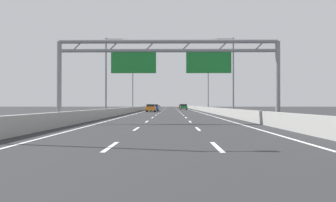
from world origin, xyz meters
The scene contains 48 objects.
ground_plane centered at (0.00, 100.00, 0.00)m, with size 260.00×260.00×0.00m, color #2D2D30.
lane_dash_left_1 centered at (-1.80, 12.50, 0.01)m, with size 0.16×3.00×0.01m, color white.
lane_dash_left_2 centered at (-1.80, 21.50, 0.01)m, with size 0.16×3.00×0.01m, color white.
lane_dash_left_3 centered at (-1.80, 30.50, 0.01)m, with size 0.16×3.00×0.01m, color white.
lane_dash_left_4 centered at (-1.80, 39.50, 0.01)m, with size 0.16×3.00×0.01m, color white.
lane_dash_left_5 centered at (-1.80, 48.50, 0.01)m, with size 0.16×3.00×0.01m, color white.
lane_dash_left_6 centered at (-1.80, 57.50, 0.01)m, with size 0.16×3.00×0.01m, color white.
lane_dash_left_7 centered at (-1.80, 66.50, 0.01)m, with size 0.16×3.00×0.01m, color white.
lane_dash_left_8 centered at (-1.80, 75.50, 0.01)m, with size 0.16×3.00×0.01m, color white.
lane_dash_left_9 centered at (-1.80, 84.50, 0.01)m, with size 0.16×3.00×0.01m, color white.
lane_dash_left_10 centered at (-1.80, 93.50, 0.01)m, with size 0.16×3.00×0.01m, color white.
lane_dash_left_11 centered at (-1.80, 102.50, 0.01)m, with size 0.16×3.00×0.01m, color white.
lane_dash_left_12 centered at (-1.80, 111.50, 0.01)m, with size 0.16×3.00×0.01m, color white.
lane_dash_left_13 centered at (-1.80, 120.50, 0.01)m, with size 0.16×3.00×0.01m, color white.
lane_dash_left_14 centered at (-1.80, 129.50, 0.01)m, with size 0.16×3.00×0.01m, color white.
lane_dash_left_15 centered at (-1.80, 138.50, 0.01)m, with size 0.16×3.00×0.01m, color white.
lane_dash_left_16 centered at (-1.80, 147.50, 0.01)m, with size 0.16×3.00×0.01m, color white.
lane_dash_left_17 centered at (-1.80, 156.50, 0.01)m, with size 0.16×3.00×0.01m, color white.
lane_dash_right_1 centered at (1.80, 12.50, 0.01)m, with size 0.16×3.00×0.01m, color white.
lane_dash_right_2 centered at (1.80, 21.50, 0.01)m, with size 0.16×3.00×0.01m, color white.
lane_dash_right_3 centered at (1.80, 30.50, 0.01)m, with size 0.16×3.00×0.01m, color white.
lane_dash_right_4 centered at (1.80, 39.50, 0.01)m, with size 0.16×3.00×0.01m, color white.
lane_dash_right_5 centered at (1.80, 48.50, 0.01)m, with size 0.16×3.00×0.01m, color white.
lane_dash_right_6 centered at (1.80, 57.50, 0.01)m, with size 0.16×3.00×0.01m, color white.
lane_dash_right_7 centered at (1.80, 66.50, 0.01)m, with size 0.16×3.00×0.01m, color white.
lane_dash_right_8 centered at (1.80, 75.50, 0.01)m, with size 0.16×3.00×0.01m, color white.
lane_dash_right_9 centered at (1.80, 84.50, 0.01)m, with size 0.16×3.00×0.01m, color white.
lane_dash_right_10 centered at (1.80, 93.50, 0.01)m, with size 0.16×3.00×0.01m, color white.
lane_dash_right_11 centered at (1.80, 102.50, 0.01)m, with size 0.16×3.00×0.01m, color white.
lane_dash_right_12 centered at (1.80, 111.50, 0.01)m, with size 0.16×3.00×0.01m, color white.
lane_dash_right_13 centered at (1.80, 120.50, 0.01)m, with size 0.16×3.00×0.01m, color white.
lane_dash_right_14 centered at (1.80, 129.50, 0.01)m, with size 0.16×3.00×0.01m, color white.
lane_dash_right_15 centered at (1.80, 138.50, 0.01)m, with size 0.16×3.00×0.01m, color white.
lane_dash_right_16 centered at (1.80, 147.50, 0.01)m, with size 0.16×3.00×0.01m, color white.
lane_dash_right_17 centered at (1.80, 156.50, 0.01)m, with size 0.16×3.00×0.01m, color white.
edge_line_left centered at (-5.25, 88.00, 0.01)m, with size 0.16×176.00×0.01m, color white.
edge_line_right centered at (5.25, 88.00, 0.01)m, with size 0.16×176.00×0.01m, color white.
barrier_left centered at (-6.90, 110.00, 0.47)m, with size 0.45×220.00×0.95m.
barrier_right centered at (6.90, 110.00, 0.47)m, with size 0.45×220.00×0.95m.
sign_gantry centered at (0.05, 27.69, 4.83)m, with size 16.87×0.36×6.36m.
streetlamp_left_mid centered at (-7.47, 44.28, 5.40)m, with size 2.58×0.28×9.50m.
streetlamp_right_mid centered at (7.47, 44.28, 5.40)m, with size 2.58×0.28×9.50m.
streetlamp_left_far centered at (-7.47, 74.63, 5.40)m, with size 2.58×0.28×9.50m.
streetlamp_right_far centered at (7.47, 74.63, 5.40)m, with size 2.58×0.28×9.50m.
red_car centered at (3.82, 131.07, 0.76)m, with size 1.83×4.12×1.47m.
orange_car centered at (-3.71, 69.80, 0.76)m, with size 1.74×4.22×1.46m.
blue_car centered at (-3.45, 78.18, 0.74)m, with size 1.76×4.26×1.43m.
green_car centered at (3.53, 98.14, 0.76)m, with size 1.81×4.38×1.50m.
Camera 1 is at (0.27, 0.14, 1.44)m, focal length 39.11 mm.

